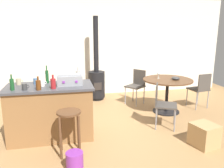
{
  "coord_description": "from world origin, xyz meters",
  "views": [
    {
      "loc": [
        -0.7,
        -3.94,
        1.86
      ],
      "look_at": [
        0.19,
        0.33,
        0.81
      ],
      "focal_mm": 36.68,
      "sensor_mm": 36.0,
      "label": 1
    }
  ],
  "objects_px": {
    "bottle_3": "(38,85)",
    "plastic_bucket": "(75,161)",
    "wooden_stool": "(69,122)",
    "wine_glass": "(159,74)",
    "bottle_4": "(53,83)",
    "dining_table": "(167,87)",
    "toolbox": "(70,80)",
    "folding_chair_near": "(137,84)",
    "bottle_0": "(12,84)",
    "bottle_1": "(47,76)",
    "bottle_2": "(78,76)",
    "cup_2": "(43,83)",
    "cup_1": "(19,82)",
    "folding_chair_far": "(163,102)",
    "cardboard_box": "(204,135)",
    "folding_chair_left": "(200,88)",
    "cup_3": "(25,87)",
    "kitchen_island": "(51,111)",
    "cup_0": "(36,81)",
    "serving_bowl": "(176,78)",
    "wood_stove": "(96,80)"
  },
  "relations": [
    {
      "from": "bottle_1",
      "to": "cup_2",
      "type": "relative_size",
      "value": 2.89
    },
    {
      "from": "wooden_stool",
      "to": "bottle_4",
      "type": "distance_m",
      "value": 0.7
    },
    {
      "from": "dining_table",
      "to": "cup_3",
      "type": "height_order",
      "value": "cup_3"
    },
    {
      "from": "dining_table",
      "to": "folding_chair_far",
      "type": "xyz_separation_m",
      "value": [
        -0.45,
        -0.76,
        -0.09
      ]
    },
    {
      "from": "wooden_stool",
      "to": "wine_glass",
      "type": "xyz_separation_m",
      "value": [
        2.06,
        1.54,
        0.36
      ]
    },
    {
      "from": "bottle_0",
      "to": "bottle_1",
      "type": "xyz_separation_m",
      "value": [
        0.5,
        0.39,
        0.02
      ]
    },
    {
      "from": "folding_chair_left",
      "to": "serving_bowl",
      "type": "height_order",
      "value": "folding_chair_left"
    },
    {
      "from": "folding_chair_left",
      "to": "cup_0",
      "type": "relative_size",
      "value": 7.36
    },
    {
      "from": "folding_chair_far",
      "to": "cardboard_box",
      "type": "bearing_deg",
      "value": -65.93
    },
    {
      "from": "dining_table",
      "to": "cup_0",
      "type": "bearing_deg",
      "value": -167.5
    },
    {
      "from": "folding_chair_near",
      "to": "bottle_4",
      "type": "height_order",
      "value": "bottle_4"
    },
    {
      "from": "wooden_stool",
      "to": "cup_1",
      "type": "bearing_deg",
      "value": 134.72
    },
    {
      "from": "kitchen_island",
      "to": "folding_chair_near",
      "type": "bearing_deg",
      "value": 36.39
    },
    {
      "from": "folding_chair_near",
      "to": "cup_0",
      "type": "xyz_separation_m",
      "value": [
        -2.26,
        -1.35,
        0.48
      ]
    },
    {
      "from": "bottle_1",
      "to": "wooden_stool",
      "type": "bearing_deg",
      "value": -68.29
    },
    {
      "from": "wooden_stool",
      "to": "folding_chair_left",
      "type": "distance_m",
      "value": 3.44
    },
    {
      "from": "cup_0",
      "to": "plastic_bucket",
      "type": "bearing_deg",
      "value": -65.16
    },
    {
      "from": "folding_chair_near",
      "to": "cup_3",
      "type": "xyz_separation_m",
      "value": [
        -2.39,
        -1.71,
        0.48
      ]
    },
    {
      "from": "folding_chair_near",
      "to": "folding_chair_far",
      "type": "height_order",
      "value": "folding_chair_near"
    },
    {
      "from": "dining_table",
      "to": "toolbox",
      "type": "relative_size",
      "value": 2.63
    },
    {
      "from": "cup_1",
      "to": "cup_3",
      "type": "bearing_deg",
      "value": -68.03
    },
    {
      "from": "dining_table",
      "to": "cup_0",
      "type": "distance_m",
      "value": 2.84
    },
    {
      "from": "dining_table",
      "to": "folding_chair_near",
      "type": "bearing_deg",
      "value": 123.25
    },
    {
      "from": "folding_chair_near",
      "to": "folding_chair_left",
      "type": "bearing_deg",
      "value": -25.75
    },
    {
      "from": "bottle_3",
      "to": "plastic_bucket",
      "type": "xyz_separation_m",
      "value": [
        0.49,
        -0.82,
        -0.89
      ]
    },
    {
      "from": "bottle_2",
      "to": "cup_2",
      "type": "bearing_deg",
      "value": -156.34
    },
    {
      "from": "cup_3",
      "to": "cardboard_box",
      "type": "bearing_deg",
      "value": -12.61
    },
    {
      "from": "bottle_2",
      "to": "bottle_4",
      "type": "distance_m",
      "value": 0.63
    },
    {
      "from": "kitchen_island",
      "to": "plastic_bucket",
      "type": "relative_size",
      "value": 5.63
    },
    {
      "from": "cup_0",
      "to": "cup_2",
      "type": "height_order",
      "value": "same"
    },
    {
      "from": "plastic_bucket",
      "to": "wooden_stool",
      "type": "bearing_deg",
      "value": 95.86
    },
    {
      "from": "bottle_1",
      "to": "cup_3",
      "type": "relative_size",
      "value": 2.65
    },
    {
      "from": "bottle_3",
      "to": "bottle_4",
      "type": "bearing_deg",
      "value": 9.61
    },
    {
      "from": "bottle_2",
      "to": "plastic_bucket",
      "type": "distance_m",
      "value": 1.62
    },
    {
      "from": "bottle_4",
      "to": "cup_2",
      "type": "distance_m",
      "value": 0.28
    },
    {
      "from": "cup_1",
      "to": "wooden_stool",
      "type": "bearing_deg",
      "value": -45.28
    },
    {
      "from": "bottle_3",
      "to": "wine_glass",
      "type": "distance_m",
      "value": 2.76
    },
    {
      "from": "wood_stove",
      "to": "folding_chair_near",
      "type": "bearing_deg",
      "value": -30.45
    },
    {
      "from": "folding_chair_left",
      "to": "cup_1",
      "type": "xyz_separation_m",
      "value": [
        -3.92,
        -0.66,
        0.49
      ]
    },
    {
      "from": "bottle_4",
      "to": "kitchen_island",
      "type": "bearing_deg",
      "value": 109.51
    },
    {
      "from": "bottle_0",
      "to": "folding_chair_left",
      "type": "bearing_deg",
      "value": 14.58
    },
    {
      "from": "folding_chair_left",
      "to": "cup_0",
      "type": "height_order",
      "value": "cup_0"
    },
    {
      "from": "dining_table",
      "to": "kitchen_island",
      "type": "bearing_deg",
      "value": -163.28
    },
    {
      "from": "kitchen_island",
      "to": "bottle_3",
      "type": "bearing_deg",
      "value": -118.87
    },
    {
      "from": "wooden_stool",
      "to": "bottle_1",
      "type": "height_order",
      "value": "bottle_1"
    },
    {
      "from": "bottle_3",
      "to": "plastic_bucket",
      "type": "distance_m",
      "value": 1.31
    },
    {
      "from": "folding_chair_left",
      "to": "plastic_bucket",
      "type": "relative_size",
      "value": 3.32
    },
    {
      "from": "cup_0",
      "to": "cup_1",
      "type": "relative_size",
      "value": 0.97
    },
    {
      "from": "folding_chair_far",
      "to": "toolbox",
      "type": "bearing_deg",
      "value": -178.76
    },
    {
      "from": "kitchen_island",
      "to": "cup_0",
      "type": "bearing_deg",
      "value": 147.1
    }
  ]
}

